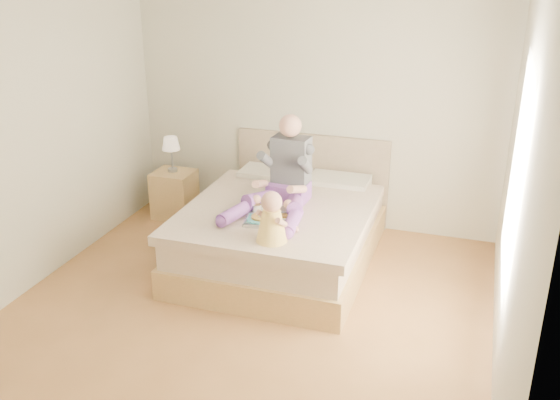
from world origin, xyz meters
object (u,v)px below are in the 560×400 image
(bed, at_px, (284,229))
(adult, at_px, (284,180))
(tray, at_px, (271,218))
(baby, at_px, (273,221))
(nightstand, at_px, (175,194))

(bed, distance_m, adult, 0.55)
(adult, height_order, tray, adult)
(bed, xyz_separation_m, baby, (0.18, -0.86, 0.47))
(bed, xyz_separation_m, tray, (0.03, -0.49, 0.32))
(bed, distance_m, nightstand, 1.61)
(adult, bearing_deg, bed, 109.54)
(bed, bearing_deg, adult, -74.56)
(bed, height_order, tray, bed)
(bed, bearing_deg, baby, -78.35)
(adult, bearing_deg, tray, -84.64)
(nightstand, distance_m, tray, 1.91)
(bed, relative_size, adult, 2.06)
(tray, bearing_deg, bed, 84.55)
(bed, bearing_deg, nightstand, 158.41)
(bed, relative_size, nightstand, 4.05)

